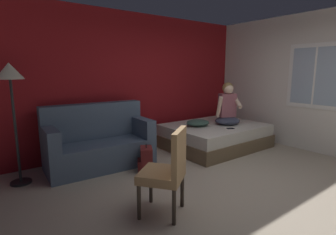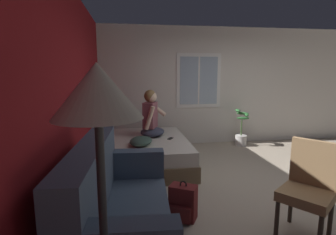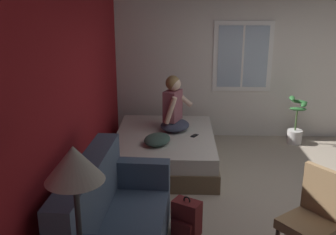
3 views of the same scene
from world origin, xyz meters
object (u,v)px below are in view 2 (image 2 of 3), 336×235
Objects in this scene: potted_plant at (241,133)px; throw_pillow at (141,141)px; person_seated at (151,117)px; floor_lamp at (99,131)px; bed at (145,152)px; cell_phone at (170,138)px; backpack at (183,203)px; couch at (117,214)px; side_chair at (309,186)px.

throw_pillow is at bearing 119.80° from potted_plant.
throw_pillow is (-0.62, 0.23, -0.29)m from person_seated.
floor_lamp reaches higher than throw_pillow.
cell_phone is (-0.05, -0.46, 0.25)m from bed.
backpack is 1.88m from cell_phone.
side_chair is (0.02, -1.91, 0.14)m from couch.
couch is at bearing 100.76° from cell_phone.
backpack is 0.54× the size of potted_plant.
couch is at bearing 170.44° from bed.
person_seated reaches higher than cell_phone.
backpack is 3.18× the size of cell_phone.
side_chair reaches higher than bed.
couch is 1.78× the size of side_chair.
couch is at bearing 0.56° from floor_lamp.
couch is 2.69m from person_seated.
potted_plant reaches higher than bed.
cell_phone is 2.08m from potted_plant.
person_seated is at bearing 109.02° from potted_plant.
cell_phone is (1.85, -0.15, 0.29)m from backpack.
floor_lamp is at bearing 157.26° from backpack.
backpack is at bearing -55.75° from couch.
floor_lamp is at bearing 173.77° from bed.
person_seated reaches higher than potted_plant.
person_seated is 0.51× the size of floor_lamp.
couch is (-2.38, 0.40, 0.16)m from bed.
person_seated is at bearing -7.93° from floor_lamp.
couch reaches higher than backpack.
cell_phone reaches higher than backpack.
bed reaches higher than backpack.
potted_plant is at bearing -30.52° from floor_lamp.
throw_pillow reaches higher than cell_phone.
backpack is (-2.11, -0.17, -0.64)m from person_seated.
person_seated is at bearing -32.78° from bed.
throw_pillow is at bearing 167.32° from bed.
side_chair reaches higher than throw_pillow.
bed is 2.30× the size of person_seated.
couch reaches higher than side_chair.
person_seated is (0.21, -0.14, 0.60)m from bed.
person_seated is (2.60, -0.54, 0.44)m from couch.
person_seated is 1.91× the size of backpack.
floor_lamp is (-3.16, 0.30, 0.88)m from throw_pillow.
side_chair reaches higher than backpack.
floor_lamp reaches higher than potted_plant.
person_seated is (2.58, 1.38, 0.30)m from side_chair.
bed is 4.40× the size of backpack.
potted_plant reaches higher than throw_pillow.
bed is at bearing 112.66° from potted_plant.
bed is 2.82m from side_chair.
backpack is 0.27× the size of floor_lamp.
cell_phone reaches higher than bed.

